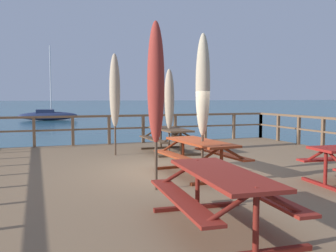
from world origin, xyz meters
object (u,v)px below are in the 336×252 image
(patio_umbrella_tall_front, at_px, (115,91))
(patio_umbrella_short_mid, at_px, (156,83))
(patio_umbrella_tall_back_right, at_px, (203,86))
(picnic_table_mid_right, at_px, (170,135))
(picnic_table_front_left, at_px, (200,150))
(patio_umbrella_short_front, at_px, (169,100))
(picnic_table_mid_centre, at_px, (222,187))
(sailboat_distant, at_px, (48,115))

(patio_umbrella_tall_front, bearing_deg, patio_umbrella_short_mid, -91.60)
(patio_umbrella_tall_back_right, height_order, patio_umbrella_tall_front, patio_umbrella_tall_back_right)
(picnic_table_mid_right, distance_m, patio_umbrella_tall_back_right, 3.84)
(picnic_table_front_left, relative_size, patio_umbrella_short_front, 0.85)
(picnic_table_front_left, bearing_deg, picnic_table_mid_centre, -109.95)
(picnic_table_mid_centre, bearing_deg, sailboat_distant, 91.76)
(patio_umbrella_short_front, bearing_deg, patio_umbrella_short_mid, -112.75)
(patio_umbrella_short_front, relative_size, patio_umbrella_tall_front, 0.86)
(patio_umbrella_tall_back_right, relative_size, patio_umbrella_tall_front, 1.03)
(picnic_table_mid_centre, bearing_deg, patio_umbrella_tall_front, 90.46)
(picnic_table_front_left, distance_m, picnic_table_mid_centre, 3.47)
(patio_umbrella_tall_front, xyz_separation_m, patio_umbrella_short_mid, (-0.12, -4.42, 0.06))
(picnic_table_mid_centre, xyz_separation_m, patio_umbrella_tall_back_right, (1.20, 3.18, 1.43))
(picnic_table_mid_right, bearing_deg, picnic_table_front_left, -98.61)
(picnic_table_mid_right, height_order, patio_umbrella_short_mid, patio_umbrella_short_mid)
(picnic_table_mid_centre, relative_size, patio_umbrella_short_front, 0.86)
(patio_umbrella_short_front, relative_size, sailboat_distant, 0.34)
(patio_umbrella_tall_back_right, xyz_separation_m, patio_umbrella_tall_front, (-1.25, 3.51, -0.06))
(patio_umbrella_short_mid, bearing_deg, patio_umbrella_short_front, 67.25)
(picnic_table_mid_right, xyz_separation_m, sailboat_distant, (-2.82, 29.56, -0.67))
(picnic_table_mid_right, xyz_separation_m, patio_umbrella_tall_back_right, (-0.51, -3.53, 1.43))
(picnic_table_mid_right, bearing_deg, patio_umbrella_short_front, -144.31)
(picnic_table_mid_centre, relative_size, patio_umbrella_tall_front, 0.74)
(picnic_table_front_left, xyz_separation_m, patio_umbrella_short_front, (0.49, 3.43, 1.11))
(patio_umbrella_tall_back_right, distance_m, sailboat_distant, 33.24)
(picnic_table_front_left, relative_size, patio_umbrella_tall_front, 0.74)
(sailboat_distant, bearing_deg, picnic_table_front_left, -86.01)
(picnic_table_mid_right, relative_size, picnic_table_mid_centre, 0.95)
(picnic_table_mid_centre, bearing_deg, patio_umbrella_short_mid, 94.44)
(patio_umbrella_tall_back_right, bearing_deg, patio_umbrella_short_front, 82.33)
(picnic_table_front_left, relative_size, patio_umbrella_short_mid, 0.71)
(patio_umbrella_tall_back_right, bearing_deg, patio_umbrella_tall_front, 109.60)
(picnic_table_front_left, distance_m, patio_umbrella_tall_back_right, 1.44)
(patio_umbrella_tall_front, relative_size, sailboat_distant, 0.39)
(patio_umbrella_tall_back_right, bearing_deg, picnic_table_mid_right, 81.80)
(picnic_table_mid_centre, relative_size, patio_umbrella_tall_back_right, 0.72)
(patio_umbrella_short_front, relative_size, patio_umbrella_short_mid, 0.84)
(patio_umbrella_short_front, distance_m, patio_umbrella_tall_front, 1.74)
(picnic_table_mid_centre, relative_size, sailboat_distant, 0.29)
(patio_umbrella_short_front, bearing_deg, picnic_table_front_left, -98.07)
(patio_umbrella_short_mid, bearing_deg, picnic_table_mid_centre, -85.56)
(picnic_table_front_left, relative_size, patio_umbrella_tall_back_right, 0.71)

